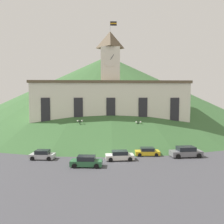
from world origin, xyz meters
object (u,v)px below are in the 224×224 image
(car_gray_pickup, at_px, (186,152))
(car_white_taxi, at_px, (120,156))
(car_yellow_coupe, at_px, (147,152))
(street_lamp_far_left, at_px, (80,127))
(pedestrian, at_px, (96,143))
(street_lamp_center, at_px, (138,128))
(car_silver_hatch, at_px, (43,155))
(car_green_wagon, at_px, (86,162))

(car_gray_pickup, bearing_deg, car_white_taxi, -177.13)
(car_yellow_coupe, bearing_deg, street_lamp_far_left, 146.85)
(car_white_taxi, relative_size, pedestrian, 2.58)
(street_lamp_center, relative_size, car_white_taxi, 1.09)
(car_silver_hatch, bearing_deg, pedestrian, 46.90)
(street_lamp_far_left, bearing_deg, car_green_wagon, -80.21)
(street_lamp_center, bearing_deg, car_white_taxi, -112.91)
(street_lamp_center, bearing_deg, car_green_wagon, -124.27)
(street_lamp_far_left, relative_size, car_yellow_coupe, 1.26)
(street_lamp_far_left, xyz_separation_m, car_green_wagon, (2.51, -14.52, -3.14))
(street_lamp_far_left, bearing_deg, street_lamp_center, -0.00)
(car_yellow_coupe, xyz_separation_m, car_silver_hatch, (-17.53, -1.79, 0.07))
(car_yellow_coupe, xyz_separation_m, pedestrian, (-9.14, 5.69, 0.35))
(car_yellow_coupe, xyz_separation_m, car_gray_pickup, (6.37, -1.19, 0.18))
(pedestrian, bearing_deg, car_yellow_coupe, -161.51)
(car_gray_pickup, bearing_deg, pedestrian, 151.26)
(street_lamp_center, bearing_deg, street_lamp_far_left, 180.00)
(street_lamp_far_left, relative_size, car_green_wagon, 1.13)
(car_white_taxi, height_order, pedestrian, pedestrian)
(street_lamp_far_left, bearing_deg, pedestrian, -40.78)
(street_lamp_center, xyz_separation_m, car_green_wagon, (-9.89, -14.52, -2.94))
(car_silver_hatch, height_order, car_green_wagon, car_green_wagon)
(street_lamp_far_left, relative_size, car_silver_hatch, 1.33)
(car_yellow_coupe, distance_m, car_gray_pickup, 6.48)
(car_yellow_coupe, bearing_deg, car_gray_pickup, -9.17)
(car_green_wagon, bearing_deg, car_white_taxi, -143.69)
(car_gray_pickup, distance_m, car_silver_hatch, 23.91)
(car_silver_hatch, height_order, car_white_taxi, same)
(street_lamp_center, relative_size, car_gray_pickup, 0.92)
(car_silver_hatch, bearing_deg, street_lamp_center, 36.25)
(street_lamp_center, xyz_separation_m, car_white_taxi, (-4.81, -11.39, -2.96))
(car_yellow_coupe, distance_m, pedestrian, 10.77)
(street_lamp_far_left, distance_m, street_lamp_center, 12.40)
(street_lamp_center, distance_m, car_silver_hatch, 20.47)
(car_green_wagon, height_order, pedestrian, pedestrian)
(street_lamp_far_left, distance_m, pedestrian, 5.39)
(car_yellow_coupe, distance_m, car_green_wagon, 11.66)
(street_lamp_far_left, xyz_separation_m, car_white_taxi, (7.59, -11.39, -3.17))
(street_lamp_far_left, distance_m, car_white_taxi, 14.05)
(car_silver_hatch, relative_size, car_white_taxi, 0.88)
(street_lamp_center, height_order, car_silver_hatch, street_lamp_center)
(pedestrian, bearing_deg, street_lamp_center, -111.26)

